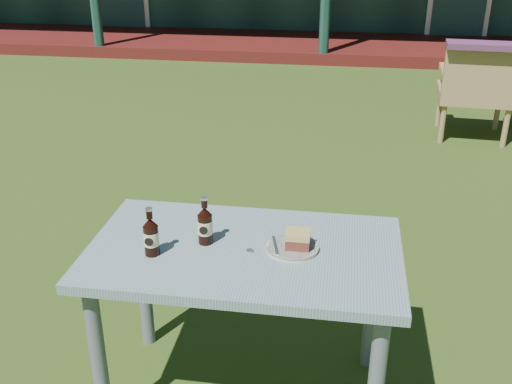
% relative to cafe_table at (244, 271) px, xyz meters
% --- Properties ---
extents(ground, '(80.00, 80.00, 0.00)m').
position_rel_cafe_table_xyz_m(ground, '(0.00, 1.60, -0.62)').
color(ground, '#334916').
extents(cafe_table, '(1.20, 0.70, 0.72)m').
position_rel_cafe_table_xyz_m(cafe_table, '(0.00, 0.00, 0.00)').
color(cafe_table, slate).
rests_on(cafe_table, ground).
extents(plate, '(0.20, 0.20, 0.01)m').
position_rel_cafe_table_xyz_m(plate, '(0.18, 0.02, 0.11)').
color(plate, silver).
rests_on(plate, cafe_table).
extents(cake_slice, '(0.09, 0.09, 0.06)m').
position_rel_cafe_table_xyz_m(cake_slice, '(0.20, 0.02, 0.15)').
color(cake_slice, '#58271C').
rests_on(cake_slice, plate).
extents(fork, '(0.04, 0.14, 0.00)m').
position_rel_cafe_table_xyz_m(fork, '(0.12, 0.01, 0.12)').
color(fork, silver).
rests_on(fork, plate).
extents(cola_bottle_near, '(0.06, 0.06, 0.19)m').
position_rel_cafe_table_xyz_m(cola_bottle_near, '(-0.15, 0.02, 0.18)').
color(cola_bottle_near, black).
rests_on(cola_bottle_near, cafe_table).
extents(cola_bottle_far, '(0.06, 0.06, 0.19)m').
position_rel_cafe_table_xyz_m(cola_bottle_far, '(-0.33, -0.10, 0.18)').
color(cola_bottle_far, black).
rests_on(cola_bottle_far, cafe_table).
extents(bottle_cap, '(0.03, 0.03, 0.01)m').
position_rel_cafe_table_xyz_m(bottle_cap, '(0.03, -0.02, 0.11)').
color(bottle_cap, silver).
rests_on(bottle_cap, cafe_table).
extents(armchair_left, '(0.68, 0.64, 0.86)m').
position_rel_cafe_table_xyz_m(armchair_left, '(1.50, 3.53, -0.13)').
color(armchair_left, '#9A794D').
rests_on(armchair_left, ground).
extents(floral_throw, '(0.66, 0.28, 0.05)m').
position_rel_cafe_table_xyz_m(floral_throw, '(1.49, 3.35, 0.27)').
color(floral_throw, '#542B49').
rests_on(floral_throw, armchair_left).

